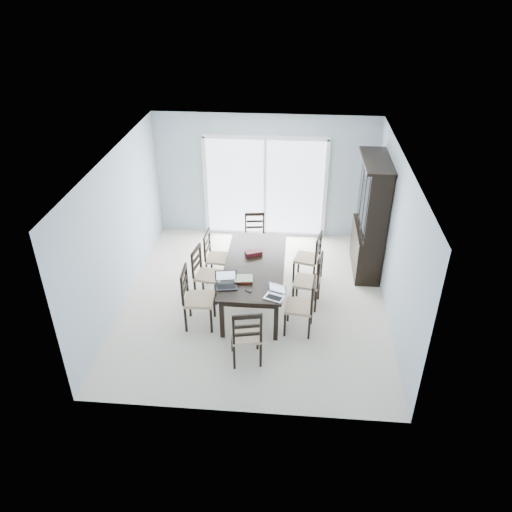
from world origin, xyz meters
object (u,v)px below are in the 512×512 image
object	(u,v)px
dining_table	(255,268)
chair_end_near	(247,331)
game_box	(254,253)
chair_left_mid	(203,268)
cell_phone	(248,291)
laptop_silver	(274,295)
chair_right_far	(312,253)
laptop_dark	(226,284)
chair_end_far	(255,231)
chair_right_near	(306,300)
chair_left_near	(192,292)
chair_left_far	(213,251)
hot_tub	(245,193)
chair_right_mid	(313,276)
china_hutch	(371,218)

from	to	relation	value
dining_table	chair_end_near	size ratio (longest dim) A/B	1.94
game_box	chair_left_mid	bearing A→B (deg)	-163.71
chair_left_mid	cell_phone	xyz separation A→B (m)	(0.87, -0.84, 0.17)
laptop_silver	game_box	distance (m)	1.32
chair_left_mid	chair_right_far	xyz separation A→B (m)	(1.88, 0.68, -0.00)
chair_right_far	laptop_dark	distance (m)	2.00
chair_end_far	cell_phone	size ratio (longest dim) A/B	9.41
chair_right_near	laptop_silver	bearing A→B (deg)	117.68
chair_left_near	chair_end_far	bearing A→B (deg)	158.56
dining_table	chair_right_near	distance (m)	1.14
chair_right_far	chair_right_near	bearing A→B (deg)	-171.14
chair_left_far	chair_right_near	xyz separation A→B (m)	(1.67, -1.38, 0.01)
chair_left_near	chair_left_far	world-z (taller)	chair_left_near
chair_left_near	chair_left_mid	bearing A→B (deg)	176.00
game_box	chair_end_near	bearing A→B (deg)	-87.92
laptop_silver	chair_right_far	bearing A→B (deg)	90.67
laptop_silver	hot_tub	size ratio (longest dim) A/B	0.18
dining_table	chair_right_far	bearing A→B (deg)	37.10
chair_right_far	laptop_dark	bearing A→B (deg)	150.12
chair_left_mid	chair_right_mid	distance (m)	1.89
chair_right_mid	hot_tub	bearing A→B (deg)	32.41
chair_right_mid	laptop_silver	xyz separation A→B (m)	(-0.61, -0.90, 0.20)
chair_right_near	laptop_dark	bearing A→B (deg)	94.33
hot_tub	chair_end_far	bearing A→B (deg)	-78.56
chair_end_near	hot_tub	distance (m)	5.19
chair_left_near	chair_end_near	distance (m)	1.27
chair_end_far	laptop_silver	bearing A→B (deg)	93.91
chair_left_far	chair_right_near	world-z (taller)	chair_right_near
laptop_dark	game_box	distance (m)	1.07
laptop_dark	hot_tub	xyz separation A→B (m)	(-0.16, 4.29, -0.37)
chair_end_near	hot_tub	bearing A→B (deg)	84.81
chair_left_far	laptop_dark	bearing A→B (deg)	21.36
laptop_dark	chair_right_far	bearing A→B (deg)	36.44
chair_left_near	chair_left_far	distance (m)	1.36
chair_left_near	chair_end_far	distance (m)	2.40
chair_right_near	chair_right_far	world-z (taller)	chair_right_near
chair_left_far	cell_phone	size ratio (longest dim) A/B	10.02
chair_right_mid	hot_tub	distance (m)	3.93
chair_left_near	chair_left_mid	distance (m)	0.79
laptop_dark	dining_table	bearing A→B (deg)	51.32
china_hutch	game_box	xyz separation A→B (m)	(-2.07, -0.94, -0.29)
chair_left_near	chair_right_near	bearing A→B (deg)	87.17
dining_table	chair_right_mid	size ratio (longest dim) A/B	1.95
chair_right_mid	hot_tub	size ratio (longest dim) A/B	0.61
cell_phone	hot_tub	distance (m)	4.41
dining_table	laptop_dark	xyz separation A→B (m)	(-0.38, -0.70, 0.13)
chair_left_mid	laptop_silver	size ratio (longest dim) A/B	3.25
chair_left_near	dining_table	bearing A→B (deg)	125.83
laptop_silver	chair_right_mid	bearing A→B (deg)	76.40
chair_left_mid	laptop_dark	size ratio (longest dim) A/B	2.95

